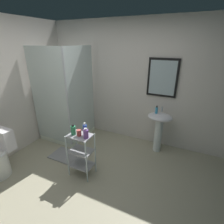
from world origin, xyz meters
name	(u,v)px	position (x,y,z in m)	size (l,w,h in m)	color
ground_plane	(85,192)	(0.00, 0.00, -0.01)	(4.20, 4.20, 0.02)	#A39D82
wall_back	(131,83)	(0.01, 1.85, 1.25)	(4.20, 0.14, 2.50)	silver
shower_stall	(68,119)	(-1.22, 1.19, 0.46)	(0.92, 0.92, 2.00)	white
pedestal_sink	(159,125)	(0.74, 1.52, 0.58)	(0.46, 0.37, 0.81)	white
sink_faucet	(162,109)	(0.74, 1.64, 0.86)	(0.03, 0.03, 0.10)	silver
storage_cart	(81,152)	(-0.25, 0.31, 0.44)	(0.38, 0.28, 0.74)	silver
hand_soap_bottle	(157,110)	(0.65, 1.51, 0.87)	(0.05, 0.05, 0.15)	#389ED1
conditioner_bottle_purple	(86,134)	(-0.12, 0.29, 0.81)	(0.08, 0.08, 0.16)	#7E4AA3
body_wash_bottle_green	(73,130)	(-0.35, 0.29, 0.81)	(0.08, 0.08, 0.17)	#379964
shampoo_bottle_blue	(85,130)	(-0.17, 0.35, 0.83)	(0.06, 0.06, 0.21)	#274BB8
rinse_cup	(79,133)	(-0.25, 0.30, 0.79)	(0.07, 0.07, 0.10)	#B24742
bath_mat	(66,156)	(-0.81, 0.56, 0.01)	(0.60, 0.40, 0.02)	gray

